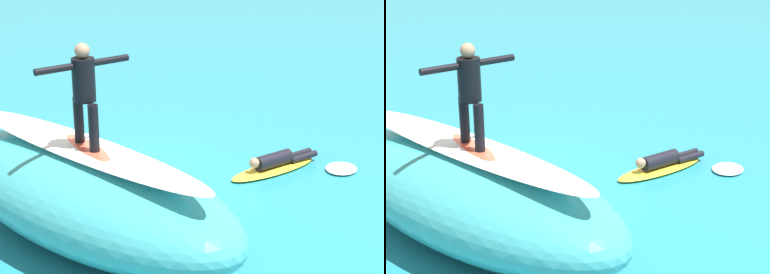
# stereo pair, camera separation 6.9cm
# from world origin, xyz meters

# --- Properties ---
(ground_plane) EXTENTS (120.00, 120.00, 0.00)m
(ground_plane) POSITION_xyz_m (0.00, 0.00, 0.00)
(ground_plane) COLOR teal
(wave_crest) EXTENTS (6.82, 4.04, 1.55)m
(wave_crest) POSITION_xyz_m (-0.75, 1.94, 0.78)
(wave_crest) COLOR teal
(wave_crest) RESTS_ON ground_plane
(wave_foam_lip) EXTENTS (5.49, 2.17, 0.08)m
(wave_foam_lip) POSITION_xyz_m (-0.75, 1.94, 1.59)
(wave_foam_lip) COLOR white
(wave_foam_lip) RESTS_ON wave_crest
(surfboard_riding) EXTENTS (1.89, 1.24, 0.09)m
(surfboard_riding) POSITION_xyz_m (-0.84, 1.96, 1.60)
(surfboard_riding) COLOR #E0563D
(surfboard_riding) RESTS_ON wave_crest
(surfer_riding) EXTENTS (0.77, 1.45, 1.64)m
(surfer_riding) POSITION_xyz_m (-0.84, 1.96, 2.60)
(surfer_riding) COLOR black
(surfer_riding) RESTS_ON surfboard_riding
(surfboard_paddling) EXTENTS (1.43, 2.15, 0.09)m
(surfboard_paddling) POSITION_xyz_m (-2.37, -2.12, 0.05)
(surfboard_paddling) COLOR yellow
(surfboard_paddling) RESTS_ON ground_plane
(surfer_paddling) EXTENTS (0.94, 1.62, 0.31)m
(surfer_paddling) POSITION_xyz_m (-2.42, -2.24, 0.23)
(surfer_paddling) COLOR black
(surfer_paddling) RESTS_ON surfboard_paddling
(foam_patch_near) EXTENTS (0.64, 0.72, 0.09)m
(foam_patch_near) POSITION_xyz_m (-3.57, -2.79, 0.04)
(foam_patch_near) COLOR white
(foam_patch_near) RESTS_ON ground_plane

